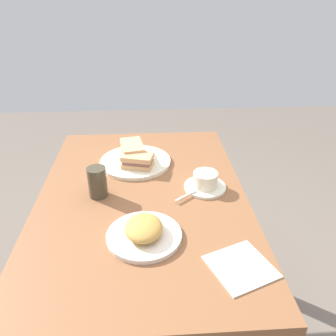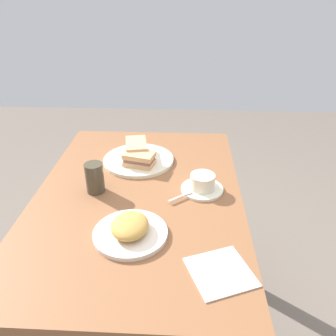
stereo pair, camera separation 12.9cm
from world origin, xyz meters
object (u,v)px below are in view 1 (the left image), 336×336
drinking_glass (97,182)px  sandwich_plate (135,162)px  side_plate (144,236)px  dining_table (144,232)px  coffee_cup (205,179)px  napkin (241,267)px  coffee_saucer (205,187)px  sandwich_back (138,161)px  spoon (190,193)px  sandwich_front (132,151)px

drinking_glass → sandwich_plate: bearing=151.7°
side_plate → dining_table: bearing=-178.4°
coffee_cup → napkin: 0.39m
coffee_saucer → side_plate: side_plate is taller
coffee_saucer → napkin: 0.39m
dining_table → coffee_saucer: size_ratio=7.18×
dining_table → sandwich_back: 0.27m
coffee_cup → spoon: 0.08m
sandwich_plate → drinking_glass: 0.26m
sandwich_front → coffee_cup: (0.23, 0.26, -0.01)m
coffee_saucer → drinking_glass: 0.38m
sandwich_front → coffee_saucer: (0.23, 0.26, -0.04)m
sandwich_front → spoon: 0.35m
spoon → side_plate: 0.26m
spoon → napkin: size_ratio=0.56×
dining_table → coffee_saucer: coffee_saucer is taller
dining_table → sandwich_front: bearing=-171.6°
dining_table → side_plate: size_ratio=4.91×
dining_table → coffee_saucer: bearing=98.0°
coffee_cup → side_plate: size_ratio=0.51×
sandwich_plate → sandwich_back: 0.06m
sandwich_front → drinking_glass: (0.25, -0.11, 0.01)m
coffee_cup → drinking_glass: size_ratio=1.03×
sandwich_back → side_plate: (0.40, 0.02, -0.03)m
side_plate → sandwich_front: bearing=-174.7°
sandwich_plate → side_plate: bearing=4.2°
sandwich_back → side_plate: sandwich_back is taller
coffee_saucer → drinking_glass: size_ratio=1.39×
sandwich_front → coffee_saucer: size_ratio=0.99×
dining_table → sandwich_front: (-0.26, -0.04, 0.21)m
sandwich_plate → coffee_saucer: 0.32m
sandwich_front → spoon: sandwich_front is taller
dining_table → sandwich_front: 0.33m
sandwich_plate → side_plate: (0.46, 0.03, 0.00)m
spoon → napkin: spoon is taller
dining_table → side_plate: bearing=1.6°
sandwich_back → side_plate: size_ratio=0.60×
sandwich_front → coffee_saucer: sandwich_front is taller
sandwich_plate → drinking_glass: drinking_glass is taller
dining_table → napkin: 0.47m
spoon → side_plate: bearing=-37.5°
dining_table → coffee_cup: coffee_cup is taller
sandwich_plate → drinking_glass: (0.23, -0.12, 0.05)m
spoon → side_plate: spoon is taller
spoon → drinking_glass: drinking_glass is taller
coffee_cup → side_plate: (0.25, -0.22, -0.03)m
napkin → side_plate: bearing=-117.8°
sandwich_front → drinking_glass: bearing=-23.6°
sandwich_plate → coffee_cup: 0.32m
dining_table → sandwich_front: sandwich_front is taller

